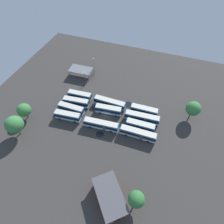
{
  "coord_description": "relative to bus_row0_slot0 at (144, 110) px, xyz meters",
  "views": [
    {
      "loc": [
        -16.81,
        40.63,
        56.7
      ],
      "look_at": [
        -1.91,
        -1.52,
        1.56
      ],
      "focal_mm": 28.77,
      "sensor_mm": 36.0,
      "label": 1
    }
  ],
  "objects": [
    {
      "name": "puddle_near_shelter",
      "position": [
        19.24,
        3.77,
        -1.88
      ],
      "size": [
        3.01,
        3.01,
        0.01
      ],
      "primitive_type": "cylinder",
      "color": "black",
      "rests_on": "ground_plane"
    },
    {
      "name": "maintenance_shelter",
      "position": [
        33.89,
        -13.26,
        1.58
      ],
      "size": [
        10.91,
        6.48,
        3.64
      ],
      "color": "slate",
      "rests_on": "ground_plane"
    },
    {
      "name": "bus_row2_slot1",
      "position": [
        27.41,
        4.91,
        0.0
      ],
      "size": [
        10.98,
        3.7,
        3.56
      ],
      "color": "teal",
      "rests_on": "ground_plane"
    },
    {
      "name": "ground_plane",
      "position": [
        13.7,
        6.25,
        -1.88
      ],
      "size": [
        104.82,
        104.82,
        0.0
      ],
      "primitive_type": "plane",
      "color": "#383533"
    },
    {
      "name": "bus_row2_slot2",
      "position": [
        27.64,
        8.81,
        0.0
      ],
      "size": [
        10.75,
        2.62,
        3.56
      ],
      "color": "teal",
      "rests_on": "ground_plane"
    },
    {
      "name": "bus_row0_slot0",
      "position": [
        0.0,
        0.0,
        0.0
      ],
      "size": [
        10.72,
        2.8,
        3.56
      ],
      "color": "teal",
      "rests_on": "ground_plane"
    },
    {
      "name": "depot_building",
      "position": [
        1.83,
        34.75,
        0.63
      ],
      "size": [
        12.97,
        13.51,
        4.98
      ],
      "color": "#99422D",
      "rests_on": "ground_plane"
    },
    {
      "name": "lamp_post_near_entrance",
      "position": [
        28.04,
        -15.89,
        3.17
      ],
      "size": [
        0.56,
        0.28,
        9.26
      ],
      "color": "slate",
      "rests_on": "ground_plane"
    },
    {
      "name": "puddle_front_lane",
      "position": [
        30.82,
        -2.42,
        -1.88
      ],
      "size": [
        2.24,
        2.24,
        0.01
      ],
      "primitive_type": "cylinder",
      "color": "black",
      "rests_on": "ground_plane"
    },
    {
      "name": "tree_west_edge",
      "position": [
        40.75,
        24.49,
        3.85
      ],
      "size": [
        6.26,
        6.26,
        8.86
      ],
      "color": "brown",
      "rests_on": "ground_plane"
    },
    {
      "name": "tree_northeast",
      "position": [
        -5.22,
        33.5,
        3.42
      ],
      "size": [
        4.55,
        4.55,
        7.6
      ],
      "color": "brown",
      "rests_on": "ground_plane"
    },
    {
      "name": "bus_row1_slot3",
      "position": [
        13.45,
        12.04,
        0.0
      ],
      "size": [
        13.33,
        3.59,
        3.56
      ],
      "color": "teal",
      "rests_on": "ground_plane"
    },
    {
      "name": "bus_row0_slot1",
      "position": [
        -0.09,
        3.75,
        0.0
      ],
      "size": [
        13.3,
        3.34,
        3.56
      ],
      "color": "teal",
      "rests_on": "ground_plane"
    },
    {
      "name": "puddle_back_corner",
      "position": [
        12.94,
        15.0,
        -1.88
      ],
      "size": [
        2.95,
        2.95,
        0.01
      ],
      "primitive_type": "cylinder",
      "color": "black",
      "rests_on": "ground_plane"
    },
    {
      "name": "bus_row0_slot2",
      "position": [
        -0.35,
        7.67,
        0.0
      ],
      "size": [
        10.74,
        2.76,
        3.56
      ],
      "color": "teal",
      "rests_on": "ground_plane"
    },
    {
      "name": "bus_row2_slot0",
      "position": [
        27.6,
        1.05,
        -0.0
      ],
      "size": [
        10.24,
        3.19,
        3.56
      ],
      "color": "teal",
      "rests_on": "ground_plane"
    },
    {
      "name": "tree_east_edge",
      "position": [
        42.71,
        17.18,
        2.63
      ],
      "size": [
        5.16,
        5.16,
        7.1
      ],
      "color": "brown",
      "rests_on": "ground_plane"
    },
    {
      "name": "bus_row1_slot0",
      "position": [
        14.16,
        0.76,
        0.0
      ],
      "size": [
        13.22,
        2.78,
        3.56
      ],
      "color": "teal",
      "rests_on": "ground_plane"
    },
    {
      "name": "lamp_post_mid_lot",
      "position": [
        29.11,
        -7.78,
        2.19
      ],
      "size": [
        0.56,
        0.28,
        7.31
      ],
      "color": "slate",
      "rests_on": "ground_plane"
    },
    {
      "name": "tree_north_edge",
      "position": [
        -17.42,
        -3.96,
        3.57
      ],
      "size": [
        5.49,
        5.49,
        8.21
      ],
      "color": "brown",
      "rests_on": "ground_plane"
    },
    {
      "name": "bus_row0_slot3",
      "position": [
        -0.48,
        11.29,
        0.0
      ],
      "size": [
        13.2,
        2.71,
        3.56
      ],
      "color": "teal",
      "rests_on": "ground_plane"
    },
    {
      "name": "puddle_centre_drain",
      "position": [
        7.17,
        -2.41,
        -1.88
      ],
      "size": [
        3.73,
        3.73,
        0.01
      ],
      "primitive_type": "cylinder",
      "color": "black",
      "rests_on": "ground_plane"
    },
    {
      "name": "bus_row1_slot1",
      "position": [
        13.44,
        4.42,
        -0.0
      ],
      "size": [
        10.65,
        3.67,
        3.56
      ],
      "color": "teal",
      "rests_on": "ground_plane"
    },
    {
      "name": "bus_row2_slot3",
      "position": [
        27.22,
        12.52,
        -0.0
      ],
      "size": [
        10.47,
        3.58,
        3.56
      ],
      "color": "teal",
      "rests_on": "ground_plane"
    }
  ]
}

